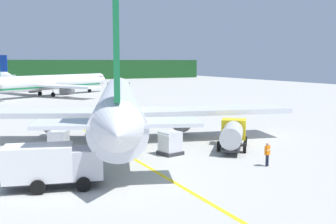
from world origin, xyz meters
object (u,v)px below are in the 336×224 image
(airliner_distant, at_px, (12,75))
(service_truck_catering, at_px, (233,134))
(airliner_mid_apron, at_px, (49,83))
(airliner_foreground, at_px, (118,104))
(crew_loader_left, at_px, (267,152))
(cargo_container_near, at_px, (170,143))
(cargo_container_mid, at_px, (58,141))
(service_truck_pushback, at_px, (53,164))

(airliner_distant, xyz_separation_m, service_truck_catering, (4.08, -148.85, -0.55))
(airliner_mid_apron, xyz_separation_m, airliner_distant, (0.33, 84.71, -1.00))
(airliner_foreground, relative_size, service_truck_catering, 6.54)
(airliner_mid_apron, height_order, crew_loader_left, airliner_mid_apron)
(cargo_container_near, bearing_deg, airliner_mid_apron, 88.68)
(airliner_foreground, xyz_separation_m, cargo_container_near, (1.17, -9.44, -2.41))
(airliner_distant, height_order, cargo_container_mid, airliner_distant)
(airliner_mid_apron, bearing_deg, service_truck_catering, -86.06)
(service_truck_catering, xyz_separation_m, service_truck_pushback, (-16.37, -4.18, 0.12))
(cargo_container_near, height_order, cargo_container_mid, cargo_container_near)
(airliner_distant, bearing_deg, airliner_mid_apron, -90.22)
(airliner_distant, bearing_deg, service_truck_catering, -88.43)
(crew_loader_left, bearing_deg, airliner_foreground, 110.34)
(airliner_mid_apron, relative_size, service_truck_pushback, 5.35)
(cargo_container_near, relative_size, cargo_container_mid, 0.91)
(service_truck_pushback, bearing_deg, airliner_mid_apron, 80.08)
(cargo_container_mid, bearing_deg, service_truck_catering, -22.31)
(service_truck_catering, height_order, cargo_container_mid, service_truck_catering)
(airliner_distant, xyz_separation_m, crew_loader_left, (2.98, -154.80, -0.89))
(service_truck_catering, distance_m, crew_loader_left, 6.06)
(service_truck_catering, bearing_deg, airliner_mid_apron, 93.94)
(service_truck_pushback, xyz_separation_m, crew_loader_left, (15.27, -1.77, -0.46))
(airliner_mid_apron, distance_m, airliner_distant, 84.71)
(airliner_foreground, xyz_separation_m, cargo_container_mid, (-7.02, -4.34, -2.45))
(service_truck_catering, relative_size, service_truck_pushback, 0.99)
(airliner_mid_apron, bearing_deg, airliner_foreground, -92.80)
(airliner_mid_apron, relative_size, crew_loader_left, 18.56)
(airliner_mid_apron, xyz_separation_m, service_truck_catering, (4.41, -64.14, -1.55))
(service_truck_pushback, bearing_deg, crew_loader_left, -6.61)
(service_truck_catering, xyz_separation_m, cargo_container_mid, (-14.07, 5.77, -0.45))
(airliner_foreground, relative_size, airliner_mid_apron, 1.22)
(airliner_mid_apron, distance_m, service_truck_catering, 64.31)
(service_truck_catering, distance_m, cargo_container_mid, 15.21)
(airliner_foreground, bearing_deg, service_truck_pushback, -123.09)
(airliner_mid_apron, distance_m, cargo_container_mid, 59.20)
(airliner_distant, height_order, service_truck_pushback, airliner_distant)
(airliner_distant, xyz_separation_m, cargo_container_mid, (-9.99, -143.08, -1.01))
(service_truck_catering, distance_m, service_truck_pushback, 16.89)
(airliner_foreground, height_order, airliner_distant, airliner_foreground)
(service_truck_pushback, height_order, crew_loader_left, service_truck_pushback)
(cargo_container_mid, bearing_deg, service_truck_pushback, -103.00)
(airliner_mid_apron, xyz_separation_m, service_truck_pushback, (-11.95, -68.33, -1.43))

